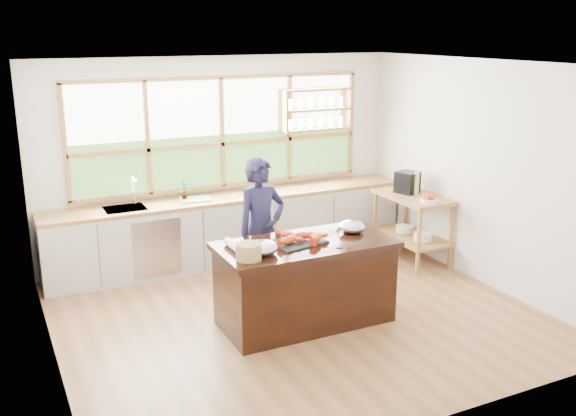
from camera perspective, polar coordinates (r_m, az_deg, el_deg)
ground_plane at (r=7.15m, az=0.76°, el=-9.45°), size 5.00×5.00×0.00m
room_shell at (r=7.07m, az=-0.89°, el=5.20°), size 5.02×4.52×2.71m
back_counter at (r=8.64m, az=-5.13°, el=-1.77°), size 4.90×0.63×0.90m
right_shelf_unit at (r=8.75m, az=11.02°, el=-0.76°), size 0.62×1.10×0.90m
island at (r=6.81m, az=1.54°, el=-6.62°), size 1.85×0.90×0.90m
cook at (r=7.31m, az=-2.39°, el=-1.92°), size 0.66×0.48×1.66m
potted_plant at (r=8.36m, az=-9.25°, el=1.58°), size 0.16×0.13×0.26m
cutting_board at (r=8.37m, az=-8.21°, el=0.77°), size 0.43×0.35×0.01m
espresso_machine at (r=8.76m, az=10.55°, el=2.26°), size 0.33×0.34×0.29m
wine_bottle at (r=8.69m, az=11.32°, el=2.15°), size 0.09×0.09×0.30m
fruit_bowl at (r=8.34m, az=12.44°, el=0.77°), size 0.22×0.22×0.11m
slate_board at (r=6.64m, az=0.80°, el=-3.03°), size 0.62×0.50×0.02m
lobster_pile at (r=6.63m, az=0.99°, el=-2.61°), size 0.52×0.44×0.08m
mixing_bowl_left at (r=6.29m, az=-2.30°, el=-3.56°), size 0.31×0.31×0.15m
mixing_bowl_right at (r=6.99m, az=5.68°, el=-1.67°), size 0.29×0.29×0.14m
wine_glass at (r=6.46m, az=4.60°, el=-2.19°), size 0.08×0.08×0.22m
wicker_basket at (r=6.15m, az=-3.53°, el=-3.89°), size 0.25×0.25×0.16m
parchment_roll at (r=6.47m, az=-4.93°, el=-3.31°), size 0.08×0.30×0.08m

